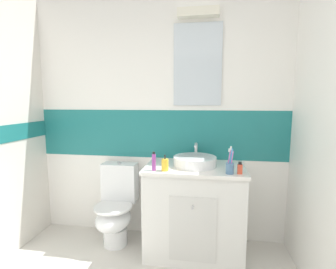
{
  "coord_description": "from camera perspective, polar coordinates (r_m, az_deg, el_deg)",
  "views": [
    {
      "loc": [
        0.49,
        -0.13,
        1.44
      ],
      "look_at": [
        0.18,
        1.91,
        1.16
      ],
      "focal_mm": 26.6,
      "sensor_mm": 36.0,
      "label": 1
    }
  ],
  "objects": [
    {
      "name": "toilet",
      "position": [
        2.68,
        -11.8,
        -16.01
      ],
      "size": [
        0.37,
        0.5,
        0.81
      ],
      "color": "white",
      "rests_on": "ground_plane"
    },
    {
      "name": "vanity_cabinet",
      "position": [
        2.47,
        6.03,
        -16.68
      ],
      "size": [
        0.91,
        0.58,
        0.85
      ],
      "color": "silver",
      "rests_on": "ground_plane"
    },
    {
      "name": "perfume_flask_small",
      "position": [
        2.13,
        16.14,
        -7.45
      ],
      "size": [
        0.04,
        0.03,
        0.1
      ],
      "color": "#D84C33",
      "rests_on": "vanity_cabinet"
    },
    {
      "name": "soap_dispenser",
      "position": [
        2.14,
        -0.7,
        -6.94
      ],
      "size": [
        0.06,
        0.06,
        0.14
      ],
      "color": "yellow",
      "rests_on": "vanity_cabinet"
    },
    {
      "name": "wall_back_tiled",
      "position": [
        2.63,
        -1.86,
        3.68
      ],
      "size": [
        3.2,
        0.2,
        2.5
      ],
      "color": "white",
      "rests_on": "ground_plane"
    },
    {
      "name": "sink_basin",
      "position": [
        2.31,
        6.16,
        -5.99
      ],
      "size": [
        0.39,
        0.44,
        0.18
      ],
      "color": "white",
      "rests_on": "vanity_cabinet"
    },
    {
      "name": "toothbrush_cup",
      "position": [
        2.11,
        14.0,
        -7.16
      ],
      "size": [
        0.07,
        0.07,
        0.23
      ],
      "color": "#4C7299",
      "rests_on": "vanity_cabinet"
    },
    {
      "name": "toothpaste_tube_upright",
      "position": [
        2.15,
        -3.26,
        -6.24
      ],
      "size": [
        0.03,
        0.03,
        0.16
      ],
      "color": "#993F99",
      "rests_on": "vanity_cabinet"
    }
  ]
}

